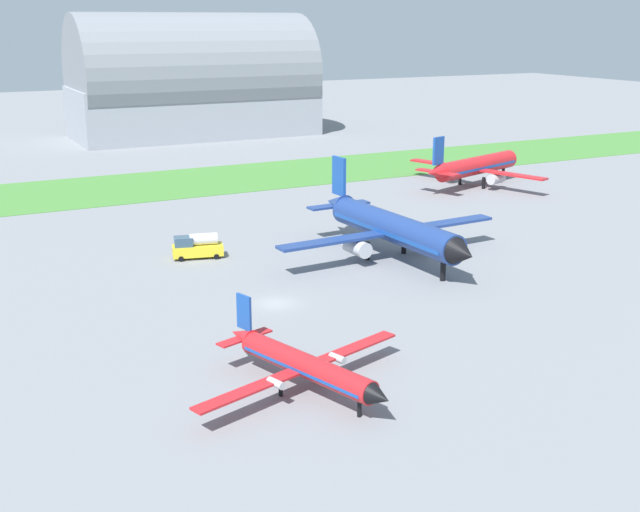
% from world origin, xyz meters
% --- Properties ---
extents(ground_plane, '(600.00, 600.00, 0.00)m').
position_xyz_m(ground_plane, '(0.00, 0.00, 0.00)').
color(ground_plane, gray).
extents(grass_taxiway_strip, '(360.00, 28.00, 0.08)m').
position_xyz_m(grass_taxiway_strip, '(0.00, 70.51, 0.04)').
color(grass_taxiway_strip, '#478438').
rests_on(grass_taxiway_strip, ground_plane).
extents(airplane_parked_jet_far, '(28.25, 28.51, 10.38)m').
position_xyz_m(airplane_parked_jet_far, '(59.70, 42.76, 3.74)').
color(airplane_parked_jet_far, red).
rests_on(airplane_parked_jet_far, ground_plane).
extents(airplane_foreground_turboprop, '(21.43, 18.52, 6.61)m').
position_xyz_m(airplane_foreground_turboprop, '(-6.66, -20.85, 2.42)').
color(airplane_foreground_turboprop, red).
rests_on(airplane_foreground_turboprop, ground_plane).
extents(airplane_midfield_jet, '(32.57, 31.96, 11.51)m').
position_xyz_m(airplane_midfield_jet, '(20.45, 9.15, 4.14)').
color(airplane_midfield_jet, navy).
rests_on(airplane_midfield_jet, ground_plane).
extents(fuel_truck_near_gate, '(6.88, 3.84, 3.29)m').
position_xyz_m(fuel_truck_near_gate, '(-1.99, 20.77, 1.58)').
color(fuel_truck_near_gate, yellow).
rests_on(fuel_truck_near_gate, ground_plane).
extents(hangar_distant, '(62.66, 31.41, 31.91)m').
position_xyz_m(hangar_distant, '(34.97, 132.62, 13.51)').
color(hangar_distant, '#9399A3').
rests_on(hangar_distant, ground_plane).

